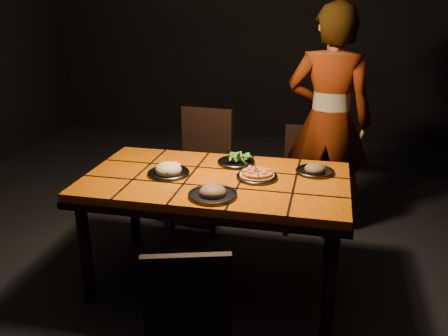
% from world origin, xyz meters
% --- Properties ---
extents(room_shell, '(6.04, 7.04, 3.08)m').
position_xyz_m(room_shell, '(0.00, 0.00, 1.50)').
color(room_shell, black).
rests_on(room_shell, ground).
extents(dining_table, '(1.62, 0.92, 0.75)m').
position_xyz_m(dining_table, '(0.00, 0.00, 0.67)').
color(dining_table, orange).
rests_on(dining_table, ground).
extents(chair_near, '(0.46, 0.46, 0.82)m').
position_xyz_m(chair_near, '(0.10, -0.95, 0.47)').
color(chair_near, black).
rests_on(chair_near, ground).
extents(chair_far_left, '(0.46, 0.46, 0.95)m').
position_xyz_m(chair_far_left, '(-0.32, 0.87, 0.54)').
color(chair_far_left, black).
rests_on(chair_far_left, ground).
extents(chair_far_right, '(0.40, 0.40, 0.82)m').
position_xyz_m(chair_far_right, '(0.51, 0.99, 0.47)').
color(chair_far_right, black).
rests_on(chair_far_right, ground).
extents(diner, '(0.69, 0.49, 1.77)m').
position_xyz_m(diner, '(0.65, 0.99, 0.89)').
color(diner, brown).
rests_on(diner, ground).
extents(plate_pizza, '(0.26, 0.26, 0.04)m').
position_xyz_m(plate_pizza, '(0.25, 0.04, 0.77)').
color(plate_pizza, '#39393E').
rests_on(plate_pizza, dining_table).
extents(plate_pasta, '(0.26, 0.26, 0.09)m').
position_xyz_m(plate_pasta, '(-0.30, -0.02, 0.77)').
color(plate_pasta, '#39393E').
rests_on(plate_pasta, dining_table).
extents(plate_salad, '(0.25, 0.25, 0.07)m').
position_xyz_m(plate_salad, '(0.07, 0.28, 0.78)').
color(plate_salad, '#39393E').
rests_on(plate_salad, dining_table).
extents(plate_mushroom_a, '(0.28, 0.28, 0.09)m').
position_xyz_m(plate_mushroom_a, '(0.05, -0.29, 0.77)').
color(plate_mushroom_a, '#39393E').
rests_on(plate_mushroom_a, dining_table).
extents(plate_mushroom_b, '(0.24, 0.24, 0.08)m').
position_xyz_m(plate_mushroom_b, '(0.59, 0.21, 0.77)').
color(plate_mushroom_b, '#39393E').
rests_on(plate_mushroom_b, dining_table).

